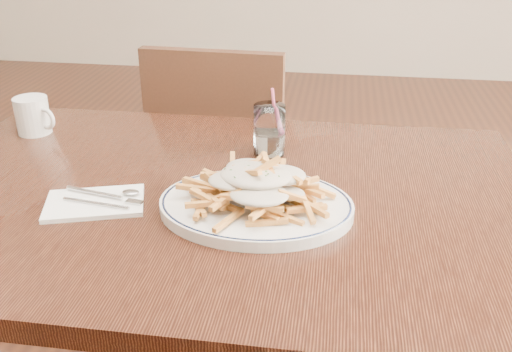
% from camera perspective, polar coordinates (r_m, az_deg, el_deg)
% --- Properties ---
extents(table, '(1.20, 0.80, 0.75)m').
position_cam_1_polar(table, '(1.12, -3.93, -5.05)').
color(table, black).
rests_on(table, ground).
extents(chair_far, '(0.42, 0.42, 0.88)m').
position_cam_1_polar(chair_far, '(1.80, -3.30, 1.35)').
color(chair_far, '#331C11').
rests_on(chair_far, ground).
extents(fries_plate, '(0.41, 0.38, 0.02)m').
position_cam_1_polar(fries_plate, '(1.00, 0.00, -2.99)').
color(fries_plate, white).
rests_on(fries_plate, table).
extents(loaded_fries, '(0.28, 0.25, 0.07)m').
position_cam_1_polar(loaded_fries, '(0.98, 0.00, -0.55)').
color(loaded_fries, '#C0833B').
rests_on(loaded_fries, fries_plate).
extents(napkin, '(0.20, 0.16, 0.01)m').
position_cam_1_polar(napkin, '(1.06, -15.83, -2.61)').
color(napkin, white).
rests_on(napkin, table).
extents(cutlery, '(0.17, 0.07, 0.01)m').
position_cam_1_polar(cutlery, '(1.07, -15.78, -2.16)').
color(cutlery, silver).
rests_on(cutlery, napkin).
extents(water_glass, '(0.07, 0.07, 0.15)m').
position_cam_1_polar(water_glass, '(1.22, 1.35, 4.31)').
color(water_glass, white).
rests_on(water_glass, table).
extents(coffee_mug, '(0.11, 0.08, 0.09)m').
position_cam_1_polar(coffee_mug, '(1.43, -21.38, 5.65)').
color(coffee_mug, white).
rests_on(coffee_mug, table).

